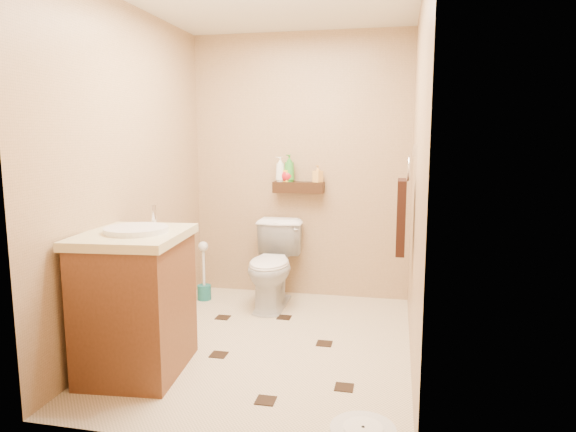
# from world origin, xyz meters

# --- Properties ---
(ground) EXTENTS (2.50, 2.50, 0.00)m
(ground) POSITION_xyz_m (0.00, 0.00, 0.00)
(ground) COLOR beige
(ground) RESTS_ON ground
(wall_back) EXTENTS (2.00, 0.04, 2.40)m
(wall_back) POSITION_xyz_m (0.00, 1.25, 1.20)
(wall_back) COLOR tan
(wall_back) RESTS_ON ground
(wall_front) EXTENTS (2.00, 0.04, 2.40)m
(wall_front) POSITION_xyz_m (0.00, -1.25, 1.20)
(wall_front) COLOR tan
(wall_front) RESTS_ON ground
(wall_left) EXTENTS (0.04, 2.50, 2.40)m
(wall_left) POSITION_xyz_m (-1.00, 0.00, 1.20)
(wall_left) COLOR tan
(wall_left) RESTS_ON ground
(wall_right) EXTENTS (0.04, 2.50, 2.40)m
(wall_right) POSITION_xyz_m (1.00, 0.00, 1.20)
(wall_right) COLOR tan
(wall_right) RESTS_ON ground
(wall_shelf) EXTENTS (0.46, 0.14, 0.10)m
(wall_shelf) POSITION_xyz_m (0.00, 1.17, 1.02)
(wall_shelf) COLOR #361B0E
(wall_shelf) RESTS_ON wall_back
(floor_accents) EXTENTS (1.21, 1.45, 0.01)m
(floor_accents) POSITION_xyz_m (0.07, -0.08, 0.00)
(floor_accents) COLOR black
(floor_accents) RESTS_ON ground
(toilet) EXTENTS (0.42, 0.73, 0.74)m
(toilet) POSITION_xyz_m (-0.16, 0.83, 0.37)
(toilet) COLOR white
(toilet) RESTS_ON ground
(vanity) EXTENTS (0.67, 0.78, 1.04)m
(vanity) POSITION_xyz_m (-0.70, -0.57, 0.46)
(vanity) COLOR brown
(vanity) RESTS_ON ground
(toilet_brush) EXTENTS (0.12, 0.12, 0.54)m
(toilet_brush) POSITION_xyz_m (-0.82, 0.88, 0.19)
(toilet_brush) COLOR #196665
(toilet_brush) RESTS_ON ground
(towel_ring) EXTENTS (0.12, 0.30, 0.76)m
(towel_ring) POSITION_xyz_m (0.91, 0.25, 0.95)
(towel_ring) COLOR silver
(towel_ring) RESTS_ON wall_right
(toilet_paper) EXTENTS (0.12, 0.11, 0.12)m
(toilet_paper) POSITION_xyz_m (-0.94, 0.65, 0.60)
(toilet_paper) COLOR silver
(toilet_paper) RESTS_ON wall_left
(bottle_a) EXTENTS (0.12, 0.12, 0.23)m
(bottle_a) POSITION_xyz_m (-0.17, 1.17, 1.18)
(bottle_a) COLOR white
(bottle_a) RESTS_ON wall_shelf
(bottle_b) EXTENTS (0.10, 0.10, 0.16)m
(bottle_b) POSITION_xyz_m (-0.11, 1.17, 1.15)
(bottle_b) COLOR yellow
(bottle_b) RESTS_ON wall_shelf
(bottle_c) EXTENTS (0.16, 0.16, 0.15)m
(bottle_c) POSITION_xyz_m (-0.10, 1.17, 1.15)
(bottle_c) COLOR red
(bottle_c) RESTS_ON wall_shelf
(bottle_d) EXTENTS (0.13, 0.13, 0.25)m
(bottle_d) POSITION_xyz_m (-0.09, 1.17, 1.19)
(bottle_d) COLOR green
(bottle_d) RESTS_ON wall_shelf
(bottle_e) EXTENTS (0.10, 0.10, 0.15)m
(bottle_e) POSITION_xyz_m (0.18, 1.17, 1.15)
(bottle_e) COLOR #F0AF50
(bottle_e) RESTS_ON wall_shelf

